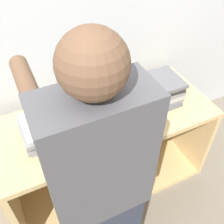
% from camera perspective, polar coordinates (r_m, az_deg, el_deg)
% --- Properties ---
extents(ground_plane, '(12.00, 12.00, 0.00)m').
position_cam_1_polar(ground_plane, '(2.07, 2.65, -20.06)').
color(ground_plane, '#756B5B').
extents(wall_back, '(8.00, 0.05, 2.40)m').
position_cam_1_polar(wall_back, '(1.71, -7.62, 20.52)').
color(wall_back, silver).
rests_on(wall_back, ground_plane).
extents(cart, '(1.42, 0.60, 0.68)m').
position_cam_1_polar(cart, '(1.97, -2.02, -6.85)').
color(cart, tan).
rests_on(cart, ground_plane).
extents(laptop_open, '(0.32, 0.37, 0.24)m').
position_cam_1_polar(laptop_open, '(1.68, -2.20, 1.41)').
color(laptop_open, '#B7B7BC').
rests_on(laptop_open, cart).
extents(laptop_stack_left, '(0.35, 0.27, 0.13)m').
position_cam_1_polar(laptop_stack_left, '(1.57, -13.11, -3.26)').
color(laptop_stack_left, '#B7B7BC').
rests_on(laptop_stack_left, cart).
extents(laptop_stack_right, '(0.35, 0.27, 0.18)m').
position_cam_1_polar(laptop_stack_right, '(1.75, 9.18, 4.40)').
color(laptop_stack_right, slate).
rests_on(laptop_stack_right, cart).
extents(person, '(0.40, 0.52, 1.57)m').
position_cam_1_polar(person, '(1.22, -2.70, -17.53)').
color(person, '#2D3342').
rests_on(person, ground_plane).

